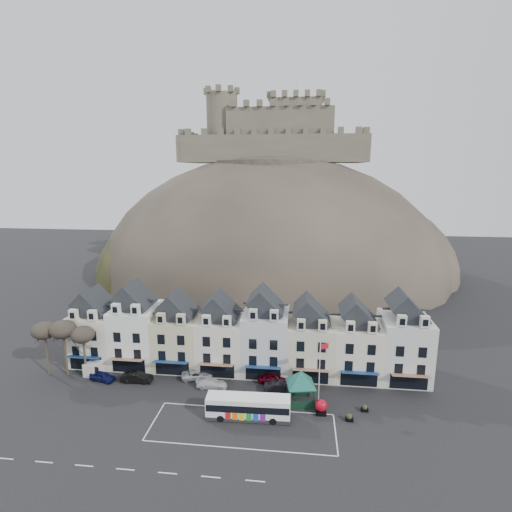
{
  "coord_description": "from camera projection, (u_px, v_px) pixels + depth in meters",
  "views": [
    {
      "loc": [
        8.51,
        -40.64,
        30.31
      ],
      "look_at": [
        0.96,
        24.0,
        16.07
      ],
      "focal_mm": 28.0,
      "sensor_mm": 36.0,
      "label": 1
    }
  ],
  "objects": [
    {
      "name": "white_van",
      "position": [
        98.0,
        365.0,
        60.8
      ],
      "size": [
        2.71,
        4.64,
        1.99
      ],
      "rotation": [
        0.0,
        0.0,
        -0.2
      ],
      "color": "silver",
      "rests_on": "ground"
    },
    {
      "name": "tree_left_near",
      "position": [
        83.0,
        335.0,
        58.27
      ],
      "size": [
        3.43,
        3.43,
        7.84
      ],
      "color": "#3B3226",
      "rests_on": "ground"
    },
    {
      "name": "castle",
      "position": [
        276.0,
        133.0,
        111.9
      ],
      "size": [
        50.2,
        22.2,
        22.0
      ],
      "color": "brown",
      "rests_on": "ground"
    },
    {
      "name": "castle_hill",
      "position": [
        275.0,
        277.0,
        113.61
      ],
      "size": [
        100.0,
        76.0,
        68.0
      ],
      "color": "#312C26",
      "rests_on": "ground"
    },
    {
      "name": "flagpole",
      "position": [
        320.0,
        368.0,
        52.13
      ],
      "size": [
        1.14,
        0.54,
        8.48
      ],
      "rotation": [
        0.0,
        0.0,
        0.41
      ],
      "color": "silver",
      "rests_on": "ground"
    },
    {
      "name": "car_charcoal",
      "position": [
        280.0,
        387.0,
        55.26
      ],
      "size": [
        4.54,
        1.96,
        1.45
      ],
      "primitive_type": "imported",
      "rotation": [
        0.0,
        0.0,
        1.67
      ],
      "color": "black",
      "rests_on": "ground"
    },
    {
      "name": "planter_east",
      "position": [
        349.0,
        418.0,
        48.9
      ],
      "size": [
        0.99,
        0.68,
        0.97
      ],
      "rotation": [
        0.0,
        0.0,
        -0.04
      ],
      "color": "black",
      "rests_on": "ground"
    },
    {
      "name": "bus_shelter",
      "position": [
        301.0,
        378.0,
        52.06
      ],
      "size": [
        7.12,
        7.12,
        4.6
      ],
      "rotation": [
        0.0,
        0.0,
        0.19
      ],
      "color": "black",
      "rests_on": "ground"
    },
    {
      "name": "tree_left_mid",
      "position": [
        63.0,
        330.0,
        58.46
      ],
      "size": [
        3.78,
        3.78,
        8.64
      ],
      "color": "#3B3226",
      "rests_on": "ground"
    },
    {
      "name": "car_maroon",
      "position": [
        273.0,
        377.0,
        57.82
      ],
      "size": [
        4.5,
        2.37,
        1.46
      ],
      "primitive_type": "imported",
      "rotation": [
        0.0,
        0.0,
        1.73
      ],
      "color": "#4E0410",
      "rests_on": "ground"
    },
    {
      "name": "townhouse_terrace",
      "position": [
        245.0,
        335.0,
        61.22
      ],
      "size": [
        54.4,
        9.35,
        11.8
      ],
      "color": "white",
      "rests_on": "ground"
    },
    {
      "name": "red_buoy",
      "position": [
        321.0,
        407.0,
        50.29
      ],
      "size": [
        1.55,
        1.55,
        1.92
      ],
      "rotation": [
        0.0,
        0.0,
        0.04
      ],
      "color": "black",
      "rests_on": "ground"
    },
    {
      "name": "bus",
      "position": [
        248.0,
        406.0,
        49.3
      ],
      "size": [
        10.43,
        2.74,
        2.92
      ],
      "rotation": [
        0.0,
        0.0,
        0.03
      ],
      "color": "#262628",
      "rests_on": "ground"
    },
    {
      "name": "ground",
      "position": [
        224.0,
        432.0,
        46.88
      ],
      "size": [
        300.0,
        300.0,
        0.0
      ],
      "primitive_type": "plane",
      "color": "black",
      "rests_on": "ground"
    },
    {
      "name": "tree_left_far",
      "position": [
        44.0,
        331.0,
        58.88
      ],
      "size": [
        3.61,
        3.61,
        8.24
      ],
      "color": "#3B3226",
      "rests_on": "ground"
    },
    {
      "name": "coach_bay_markings",
      "position": [
        243.0,
        427.0,
        47.86
      ],
      "size": [
        22.0,
        7.5,
        0.01
      ],
      "primitive_type": "cube",
      "color": "silver",
      "rests_on": "ground"
    },
    {
      "name": "car_navy",
      "position": [
        103.0,
        376.0,
        58.21
      ],
      "size": [
        4.17,
        2.39,
        1.34
      ],
      "primitive_type": "imported",
      "rotation": [
        0.0,
        0.0,
        1.35
      ],
      "color": "#0D1243",
      "rests_on": "ground"
    },
    {
      "name": "car_black",
      "position": [
        137.0,
        377.0,
        57.85
      ],
      "size": [
        4.53,
        1.72,
        1.48
      ],
      "primitive_type": "imported",
      "rotation": [
        0.0,
        0.0,
        1.61
      ],
      "color": "black",
      "rests_on": "ground"
    },
    {
      "name": "car_white",
      "position": [
        212.0,
        383.0,
        56.37
      ],
      "size": [
        4.41,
        1.98,
        1.26
      ],
      "primitive_type": "imported",
      "rotation": [
        0.0,
        0.0,
        1.62
      ],
      "color": "silver",
      "rests_on": "ground"
    },
    {
      "name": "planter_west",
      "position": [
        365.0,
        408.0,
        50.85
      ],
      "size": [
        0.94,
        0.65,
        0.93
      ],
      "rotation": [
        0.0,
        0.0,
        0.02
      ],
      "color": "black",
      "rests_on": "ground"
    },
    {
      "name": "car_silver",
      "position": [
        197.0,
        375.0,
        58.77
      ],
      "size": [
        4.86,
        3.1,
        1.27
      ],
      "primitive_type": "imported",
      "rotation": [
        0.0,
        0.0,
        1.81
      ],
      "color": "silver",
      "rests_on": "ground"
    }
  ]
}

